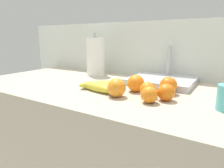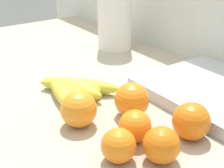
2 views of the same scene
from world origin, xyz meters
The scene contains 10 objects.
wall_back centered at (0.00, 0.39, 0.65)m, with size 1.96×0.06×1.30m, color silver.
banana_bunch centered at (0.01, -0.09, 0.97)m, with size 0.22×0.19×0.04m.
orange_front centered at (0.31, 0.02, 0.99)m, with size 0.08×0.08×0.08m, color orange.
orange_back_left centered at (0.33, -0.08, 0.98)m, with size 0.07×0.07×0.07m, color orange.
orange_back_right centered at (0.17, -0.02, 0.99)m, with size 0.08×0.08×0.08m, color orange.
orange_far_right centered at (0.14, -0.14, 0.99)m, with size 0.08×0.08×0.08m, color orange.
orange_center centered at (0.26, -0.08, 0.98)m, with size 0.07×0.07×0.07m, color orange.
orange_right centered at (0.29, -0.15, 0.98)m, with size 0.07×0.07×0.07m, color orange.
paper_towel_roll centered at (-0.25, 0.23, 1.07)m, with size 0.12×0.12×0.28m.
sink_basin centered at (0.22, 0.22, 0.97)m, with size 0.34×0.31×0.21m.
Camera 2 is at (0.69, -0.44, 1.33)m, focal length 52.87 mm.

